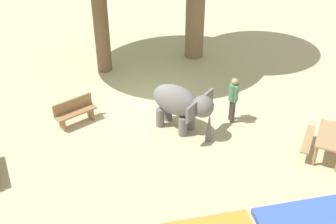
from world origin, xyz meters
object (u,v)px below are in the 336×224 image
Objects in this scene: person_handler at (233,97)px; picnic_table_near at (331,140)px; wooden_bench at (75,111)px; elephant at (181,104)px.

person_handler is 0.78× the size of picnic_table_near.
picnic_table_near is (-7.32, 3.38, 0.12)m from wooden_bench.
elephant is 1.79m from person_handler.
person_handler is (-1.78, -0.13, -0.03)m from elephant.
elephant reaches higher than picnic_table_near.
wooden_bench is 8.06m from picnic_table_near.
person_handler is at bearing -101.37° from picnic_table_near.
elephant is 1.00× the size of picnic_table_near.
wooden_bench reaches higher than picnic_table_near.
wooden_bench is at bearing -150.97° from elephant.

